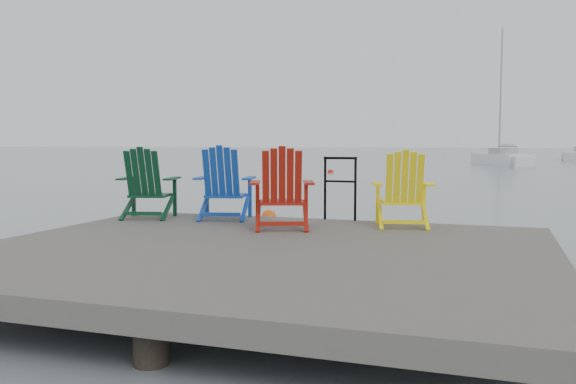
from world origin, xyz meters
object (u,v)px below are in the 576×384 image
(chair_red, at_px, (282,189))
(buoy_a, at_px, (269,217))
(chair_yellow, at_px, (403,190))
(sailboat_near, at_px, (501,160))
(handrail, at_px, (340,182))
(buoy_b, at_px, (331,172))
(chair_green, at_px, (147,184))
(buoy_d, at_px, (513,165))
(chair_blue, at_px, (224,183))

(chair_red, xyz_separation_m, buoy_a, (-2.01, 4.91, -1.01))
(chair_yellow, distance_m, sailboat_near, 38.84)
(chair_yellow, xyz_separation_m, buoy_a, (-3.44, 4.25, -0.99))
(handrail, distance_m, chair_yellow, 1.07)
(chair_red, xyz_separation_m, buoy_b, (-5.78, 24.51, -1.01))
(chair_green, xyz_separation_m, sailboat_near, (5.24, 39.05, -0.65))
(buoy_d, bearing_deg, buoy_a, -99.79)
(buoy_a, bearing_deg, handrail, -56.60)
(sailboat_near, bearing_deg, buoy_d, -65.76)
(buoy_a, bearing_deg, chair_red, -67.72)
(chair_blue, height_order, sailboat_near, sailboat_near)
(chair_green, relative_size, buoy_d, 2.66)
(chair_blue, xyz_separation_m, buoy_b, (-4.68, 23.85, -1.02))
(sailboat_near, distance_m, buoy_a, 34.92)
(sailboat_near, bearing_deg, buoy_a, -119.49)
(chair_green, bearing_deg, buoy_b, 84.12)
(sailboat_near, height_order, buoy_d, sailboat_near)
(chair_red, bearing_deg, buoy_a, 92.69)
(sailboat_near, bearing_deg, handrail, -115.00)
(chair_green, bearing_deg, chair_red, -24.86)
(buoy_b, distance_m, buoy_d, 17.12)
(buoy_a, distance_m, buoy_d, 34.27)
(sailboat_near, height_order, buoy_b, sailboat_near)
(handrail, relative_size, sailboat_near, 0.09)
(handrail, distance_m, buoy_d, 37.71)
(chair_blue, bearing_deg, handrail, 3.27)
(chair_blue, distance_m, chair_red, 1.28)
(chair_green, relative_size, buoy_a, 3.10)
(sailboat_near, bearing_deg, chair_blue, -117.27)
(buoy_a, xyz_separation_m, buoy_b, (-3.77, 19.60, 0.00))
(buoy_b, bearing_deg, handrail, -75.01)
(chair_blue, height_order, chair_yellow, chair_blue)
(chair_red, distance_m, buoy_a, 5.40)
(chair_red, bearing_deg, chair_yellow, 5.17)
(handrail, height_order, buoy_b, handrail)
(chair_green, height_order, chair_yellow, chair_green)
(chair_blue, bearing_deg, chair_green, 178.78)
(chair_red, height_order, buoy_b, chair_red)
(chair_green, relative_size, chair_red, 0.98)
(chair_green, relative_size, buoy_b, 2.91)
(sailboat_near, bearing_deg, chair_yellow, -113.55)
(handrail, distance_m, chair_green, 2.78)
(chair_green, xyz_separation_m, chair_yellow, (3.64, 0.25, -0.01))
(handrail, bearing_deg, sailboat_near, 86.19)
(chair_blue, bearing_deg, chair_yellow, -13.51)
(chair_blue, height_order, buoy_d, chair_blue)
(handrail, xyz_separation_m, chair_yellow, (0.95, -0.48, -0.05))
(chair_red, xyz_separation_m, chair_yellow, (1.43, 0.66, -0.02))
(chair_red, xyz_separation_m, sailboat_near, (3.03, 39.46, -0.66))
(handrail, bearing_deg, buoy_d, 84.92)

